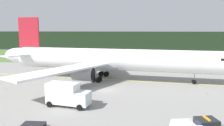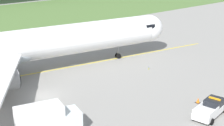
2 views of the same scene
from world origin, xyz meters
The scene contains 9 objects.
ground centered at (0.00, 0.00, 0.00)m, with size 320.00×320.00×0.00m, color gray.
grass_verge centered at (0.00, 55.43, 0.02)m, with size 320.00×43.94×0.04m, color #507137.
distant_tree_line centered at (0.00, 83.65, 5.02)m, with size 288.00×7.64×10.04m, color #20301E.
taxiway_centerline_main centered at (1.01, 9.04, 0.00)m, with size 74.08×0.30×0.01m, color yellow.
airliner centered at (0.28, 9.16, 4.60)m, with size 55.33×44.70×14.44m.
catering_truck centered at (-4.88, -9.48, 1.88)m, with size 7.02×3.90×3.75m.
apron_cone centered at (14.06, -14.45, 0.34)m, with size 0.56×0.56×0.70m.
taxiway_edge_light_east centered at (18.30, -1.51, 0.25)m, with size 0.12×0.12×0.46m.
taxiway_edge_light_west centered at (-19.13, -1.51, 0.26)m, with size 0.12×0.12×0.48m.
Camera 1 is at (4.54, -42.11, 11.78)m, focal length 36.33 mm.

